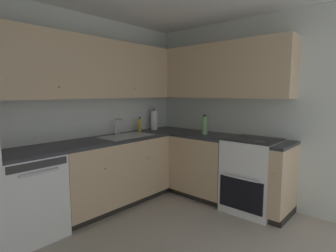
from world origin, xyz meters
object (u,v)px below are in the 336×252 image
object	(u,v)px
oil_bottle	(205,125)
dishwasher	(28,196)
paper_towel_roll	(154,120)
soap_bottle	(140,125)
oven_range	(253,174)

from	to	relation	value
oil_bottle	dishwasher	bearing A→B (deg)	161.69
paper_towel_roll	soap_bottle	bearing A→B (deg)	176.05
oil_bottle	oven_range	bearing A→B (deg)	-88.50
oven_range	soap_bottle	xyz separation A→B (m)	(-0.44, 1.62, 0.54)
soap_bottle	oil_bottle	size ratio (longest dim) A/B	0.80
soap_bottle	dishwasher	bearing A→B (deg)	-174.00
oven_range	soap_bottle	size ratio (longest dim) A/B	4.76
dishwasher	oil_bottle	size ratio (longest dim) A/B	3.14
dishwasher	soap_bottle	world-z (taller)	soap_bottle
dishwasher	oil_bottle	world-z (taller)	oil_bottle
dishwasher	paper_towel_roll	distance (m)	2.11
oven_range	paper_towel_roll	distance (m)	1.71
dishwasher	paper_towel_roll	world-z (taller)	paper_towel_roll
oven_range	oil_bottle	distance (m)	0.93
soap_bottle	oil_bottle	xyz separation A→B (m)	(0.42, -0.89, 0.03)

